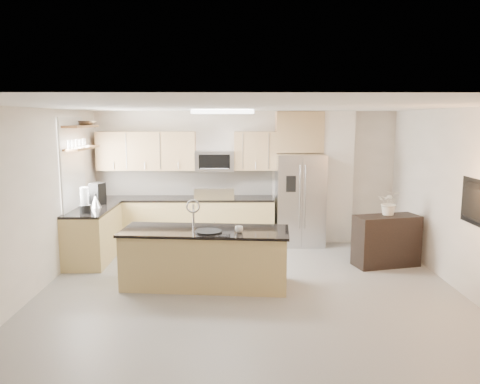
{
  "coord_description": "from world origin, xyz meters",
  "views": [
    {
      "loc": [
        -0.2,
        -6.12,
        2.44
      ],
      "look_at": [
        -0.12,
        1.3,
        1.28
      ],
      "focal_mm": 35.0,
      "sensor_mm": 36.0,
      "label": 1
    }
  ],
  "objects_px": {
    "coffee_maker": "(97,194)",
    "television": "(475,204)",
    "island": "(205,257)",
    "blender": "(85,202)",
    "flower_vase": "(390,196)",
    "range": "(215,220)",
    "platter": "(208,231)",
    "bowl": "(86,122)",
    "cup": "(239,229)",
    "kettle": "(96,201)",
    "refrigerator": "(300,199)",
    "credenza": "(386,241)",
    "microwave": "(215,161)"
  },
  "relations": [
    {
      "from": "coffee_maker",
      "to": "television",
      "type": "height_order",
      "value": "television"
    },
    {
      "from": "island",
      "to": "television",
      "type": "relative_size",
      "value": 2.33
    },
    {
      "from": "blender",
      "to": "flower_vase",
      "type": "bearing_deg",
      "value": 0.55
    },
    {
      "from": "range",
      "to": "flower_vase",
      "type": "relative_size",
      "value": 1.81
    },
    {
      "from": "platter",
      "to": "bowl",
      "type": "distance_m",
      "value": 3.34
    },
    {
      "from": "cup",
      "to": "range",
      "type": "bearing_deg",
      "value": 100.02
    },
    {
      "from": "cup",
      "to": "television",
      "type": "relative_size",
      "value": 0.11
    },
    {
      "from": "bowl",
      "to": "coffee_maker",
      "type": "bearing_deg",
      "value": -22.76
    },
    {
      "from": "range",
      "to": "island",
      "type": "distance_m",
      "value": 2.37
    },
    {
      "from": "coffee_maker",
      "to": "cup",
      "type": "bearing_deg",
      "value": -36.56
    },
    {
      "from": "blender",
      "to": "kettle",
      "type": "bearing_deg",
      "value": 83.32
    },
    {
      "from": "refrigerator",
      "to": "credenza",
      "type": "bearing_deg",
      "value": -47.88
    },
    {
      "from": "cup",
      "to": "blender",
      "type": "distance_m",
      "value": 2.77
    },
    {
      "from": "island",
      "to": "television",
      "type": "bearing_deg",
      "value": -6.78
    },
    {
      "from": "platter",
      "to": "coffee_maker",
      "type": "relative_size",
      "value": 1.02
    },
    {
      "from": "microwave",
      "to": "credenza",
      "type": "relative_size",
      "value": 0.71
    },
    {
      "from": "cup",
      "to": "coffee_maker",
      "type": "height_order",
      "value": "coffee_maker"
    },
    {
      "from": "credenza",
      "to": "coffee_maker",
      "type": "relative_size",
      "value": 2.78
    },
    {
      "from": "microwave",
      "to": "refrigerator",
      "type": "height_order",
      "value": "microwave"
    },
    {
      "from": "platter",
      "to": "coffee_maker",
      "type": "xyz_separation_m",
      "value": [
        -2.11,
        1.86,
        0.25
      ]
    },
    {
      "from": "range",
      "to": "cup",
      "type": "relative_size",
      "value": 9.78
    },
    {
      "from": "range",
      "to": "microwave",
      "type": "xyz_separation_m",
      "value": [
        0.0,
        0.12,
        1.16
      ]
    },
    {
      "from": "island",
      "to": "television",
      "type": "xyz_separation_m",
      "value": [
        3.55,
        -0.75,
        0.92
      ]
    },
    {
      "from": "microwave",
      "to": "blender",
      "type": "distance_m",
      "value": 2.66
    },
    {
      "from": "island",
      "to": "flower_vase",
      "type": "bearing_deg",
      "value": 22.97
    },
    {
      "from": "credenza",
      "to": "blender",
      "type": "relative_size",
      "value": 2.53
    },
    {
      "from": "platter",
      "to": "coffee_maker",
      "type": "distance_m",
      "value": 2.82
    },
    {
      "from": "microwave",
      "to": "flower_vase",
      "type": "distance_m",
      "value": 3.38
    },
    {
      "from": "microwave",
      "to": "blender",
      "type": "height_order",
      "value": "microwave"
    },
    {
      "from": "kettle",
      "to": "coffee_maker",
      "type": "height_order",
      "value": "coffee_maker"
    },
    {
      "from": "cup",
      "to": "television",
      "type": "xyz_separation_m",
      "value": [
        3.06,
        -0.57,
        0.46
      ]
    },
    {
      "from": "blender",
      "to": "television",
      "type": "bearing_deg",
      "value": -16.68
    },
    {
      "from": "refrigerator",
      "to": "bowl",
      "type": "height_order",
      "value": "bowl"
    },
    {
      "from": "cup",
      "to": "flower_vase",
      "type": "relative_size",
      "value": 0.18
    },
    {
      "from": "cup",
      "to": "kettle",
      "type": "relative_size",
      "value": 0.48
    },
    {
      "from": "credenza",
      "to": "coffee_maker",
      "type": "height_order",
      "value": "coffee_maker"
    },
    {
      "from": "platter",
      "to": "flower_vase",
      "type": "relative_size",
      "value": 0.62
    },
    {
      "from": "range",
      "to": "bowl",
      "type": "distance_m",
      "value": 3.02
    },
    {
      "from": "island",
      "to": "blender",
      "type": "relative_size",
      "value": 5.95
    },
    {
      "from": "platter",
      "to": "microwave",
      "type": "bearing_deg",
      "value": 90.32
    },
    {
      "from": "island",
      "to": "bowl",
      "type": "xyz_separation_m",
      "value": [
        -2.21,
        1.77,
        1.96
      ]
    },
    {
      "from": "blender",
      "to": "bowl",
      "type": "xyz_separation_m",
      "value": [
        -0.18,
        0.85,
        1.29
      ]
    },
    {
      "from": "credenza",
      "to": "refrigerator",
      "type": "bearing_deg",
      "value": 118.29
    },
    {
      "from": "kettle",
      "to": "cup",
      "type": "bearing_deg",
      "value": -31.78
    },
    {
      "from": "refrigerator",
      "to": "island",
      "type": "relative_size",
      "value": 0.71
    },
    {
      "from": "blender",
      "to": "kettle",
      "type": "height_order",
      "value": "blender"
    },
    {
      "from": "platter",
      "to": "blender",
      "type": "bearing_deg",
      "value": 152.7
    },
    {
      "from": "range",
      "to": "flower_vase",
      "type": "bearing_deg",
      "value": -25.16
    },
    {
      "from": "cup",
      "to": "kettle",
      "type": "bearing_deg",
      "value": 148.22
    },
    {
      "from": "blender",
      "to": "bowl",
      "type": "height_order",
      "value": "bowl"
    }
  ]
}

